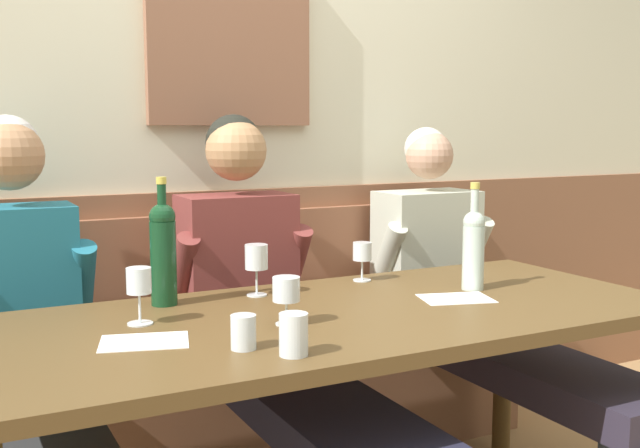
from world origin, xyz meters
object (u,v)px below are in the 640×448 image
at_px(wine_bottle_amber_mid, 163,250).
at_px(wine_glass_near_bucket, 139,284).
at_px(dining_table, 335,340).
at_px(person_left_seat, 482,303).
at_px(wine_glass_center_rear, 286,292).
at_px(wall_bench, 243,392).
at_px(person_right_seat, 29,350).
at_px(wine_glass_mid_left, 362,254).
at_px(wine_glass_center_front, 256,260).
at_px(person_center_left_seat, 275,319).
at_px(water_tumbler_center, 243,332).
at_px(wine_bottle_green_tall, 474,246).
at_px(water_tumbler_right, 294,334).

bearing_deg(wine_bottle_amber_mid, wine_glass_near_bucket, -122.32).
height_order(dining_table, wine_glass_near_bucket, wine_glass_near_bucket).
relative_size(person_left_seat, wine_glass_center_rear, 10.42).
height_order(wall_bench, wine_glass_center_rear, wall_bench).
relative_size(wall_bench, person_right_seat, 1.74).
bearing_deg(wine_glass_mid_left, wine_glass_center_front, -173.58).
xyz_separation_m(dining_table, person_center_left_seat, (-0.02, 0.37, -0.02)).
relative_size(wall_bench, dining_table, 1.15).
bearing_deg(person_center_left_seat, water_tumbler_center, -120.14).
relative_size(wine_bottle_green_tall, water_tumbler_center, 4.22).
bearing_deg(wine_bottle_green_tall, person_left_seat, 45.82).
bearing_deg(person_left_seat, person_center_left_seat, 178.73).
bearing_deg(person_left_seat, wine_glass_center_front, -176.26).
bearing_deg(wine_glass_mid_left, person_right_seat, 178.03).
bearing_deg(water_tumbler_right, wine_glass_mid_left, 49.09).
relative_size(wine_glass_center_front, wine_glass_center_rear, 1.25).
xyz_separation_m(wine_bottle_green_tall, water_tumbler_center, (-0.89, -0.27, -0.10)).
bearing_deg(wine_glass_center_front, wine_glass_mid_left, 6.42).
distance_m(wine_bottle_green_tall, wine_glass_near_bucket, 1.06).
height_order(dining_table, person_right_seat, person_right_seat).
distance_m(wine_bottle_amber_mid, wine_glass_center_front, 0.29).
height_order(dining_table, wine_glass_mid_left, wine_glass_mid_left).
xyz_separation_m(wall_bench, wine_glass_center_rear, (-0.18, -0.79, 0.56)).
bearing_deg(wine_bottle_amber_mid, wine_bottle_green_tall, -14.78).
distance_m(person_left_seat, wine_glass_near_bucket, 1.38).
distance_m(dining_table, wine_glass_center_rear, 0.26).
bearing_deg(wine_glass_center_rear, person_left_seat, 22.55).
xyz_separation_m(wine_bottle_amber_mid, wine_glass_mid_left, (0.69, 0.03, -0.07)).
bearing_deg(wine_bottle_amber_mid, person_center_left_seat, 9.92).
bearing_deg(person_right_seat, wine_bottle_amber_mid, -10.59).
height_order(person_right_seat, person_left_seat, person_right_seat).
bearing_deg(wine_bottle_amber_mid, wall_bench, 46.50).
bearing_deg(person_left_seat, water_tumbler_center, -154.31).
xyz_separation_m(person_right_seat, wine_bottle_green_tall, (1.30, -0.32, 0.24)).
bearing_deg(wine_bottle_green_tall, person_center_left_seat, 150.38).
bearing_deg(person_left_seat, wine_bottle_green_tall, -134.18).
bearing_deg(person_right_seat, wine_glass_center_rear, -36.26).
relative_size(person_right_seat, water_tumbler_right, 13.58).
xyz_separation_m(wall_bench, water_tumbler_right, (-0.28, -1.04, 0.52)).
xyz_separation_m(wall_bench, person_center_left_seat, (-0.02, -0.36, 0.36)).
bearing_deg(water_tumbler_center, person_center_left_seat, 59.86).
distance_m(wall_bench, person_center_left_seat, 0.51).
relative_size(person_center_left_seat, wine_glass_mid_left, 10.09).
bearing_deg(wine_bottle_amber_mid, wine_glass_mid_left, 2.70).
xyz_separation_m(person_center_left_seat, water_tumbler_right, (-0.26, -0.68, 0.15)).
distance_m(dining_table, water_tumbler_right, 0.44).
distance_m(wine_glass_center_front, water_tumbler_center, 0.57).
relative_size(wall_bench, wine_glass_center_rear, 18.09).
relative_size(wine_glass_center_front, wine_glass_near_bucket, 1.05).
bearing_deg(person_center_left_seat, wine_bottle_green_tall, -29.62).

